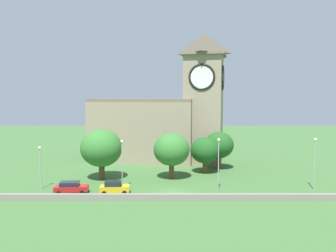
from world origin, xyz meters
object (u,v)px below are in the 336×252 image
(tree_riverside_east, at_px, (206,150))
(tree_riverside_west, at_px, (103,148))
(car_yellow, at_px, (116,187))
(streetlamp_west_end, at_px, (42,160))
(streetlamp_central, at_px, (220,157))
(streetlamp_east_mid, at_px, (316,156))
(car_red, at_px, (72,187))
(tree_by_tower, at_px, (173,150))
(streetlamp_west_mid, at_px, (123,157))
(tree_churchyard, at_px, (220,145))
(church, at_px, (165,119))

(tree_riverside_east, distance_m, tree_riverside_west, 18.59)
(car_yellow, bearing_deg, tree_riverside_west, 111.60)
(streetlamp_west_end, xyz_separation_m, streetlamp_central, (26.74, -1.10, 0.77))
(car_yellow, relative_size, streetlamp_east_mid, 0.55)
(car_red, bearing_deg, tree_by_tower, 31.46)
(streetlamp_central, distance_m, tree_riverside_east, 12.11)
(streetlamp_central, height_order, streetlamp_east_mid, streetlamp_central)
(car_yellow, distance_m, streetlamp_west_mid, 4.75)
(tree_churchyard, bearing_deg, tree_riverside_east, -130.29)
(streetlamp_east_mid, xyz_separation_m, tree_by_tower, (-21.40, 6.86, -0.17))
(streetlamp_east_mid, bearing_deg, tree_by_tower, 162.22)
(car_red, xyz_separation_m, streetlamp_west_mid, (7.18, 2.04, 4.11))
(tree_churchyard, bearing_deg, streetlamp_west_end, -153.32)
(tree_by_tower, relative_size, tree_churchyard, 1.08)
(streetlamp_west_mid, bearing_deg, streetlamp_west_end, 178.65)
(streetlamp_east_mid, bearing_deg, tree_riverside_east, 143.85)
(car_red, relative_size, streetlamp_east_mid, 0.63)
(car_red, distance_m, tree_by_tower, 17.68)
(car_red, height_order, car_yellow, car_yellow)
(car_red, height_order, tree_by_tower, tree_by_tower)
(tree_churchyard, bearing_deg, streetlamp_west_mid, -138.24)
(car_red, distance_m, streetlamp_west_mid, 8.52)
(tree_churchyard, distance_m, tree_riverside_west, 22.72)
(car_yellow, distance_m, tree_riverside_west, 10.45)
(tree_riverside_east, height_order, tree_riverside_west, tree_riverside_west)
(tree_by_tower, height_order, tree_riverside_west, tree_riverside_west)
(streetlamp_west_end, height_order, streetlamp_central, streetlamp_central)
(streetlamp_west_end, relative_size, streetlamp_west_mid, 0.86)
(car_red, height_order, streetlamp_central, streetlamp_central)
(tree_riverside_west, bearing_deg, tree_riverside_east, 14.97)
(church, bearing_deg, streetlamp_central, -70.64)
(car_yellow, bearing_deg, streetlamp_west_end, 167.00)
(church, xyz_separation_m, car_red, (-13.03, -25.37, -8.19))
(tree_riverside_east, bearing_deg, streetlamp_central, -86.54)
(church, xyz_separation_m, tree_riverside_west, (-10.17, -16.88, -3.76))
(streetlamp_west_end, distance_m, tree_churchyard, 32.62)
(streetlamp_central, distance_m, tree_churchyard, 15.94)
(streetlamp_west_mid, distance_m, tree_churchyard, 22.44)
(tree_riverside_west, bearing_deg, church, 58.93)
(streetlamp_west_end, bearing_deg, car_red, -24.06)
(streetlamp_west_mid, relative_size, streetlamp_central, 0.96)
(streetlamp_west_mid, distance_m, streetlamp_east_mid, 28.89)
(church, height_order, streetlamp_west_mid, church)
(tree_riverside_east, bearing_deg, streetlamp_west_mid, -140.42)
(church, xyz_separation_m, streetlamp_west_end, (-18.26, -23.04, -4.67))
(car_yellow, distance_m, streetlamp_east_mid, 30.11)
(streetlamp_west_end, relative_size, tree_by_tower, 0.84)
(streetlamp_east_mid, bearing_deg, car_red, -176.65)
(car_red, bearing_deg, streetlamp_central, 3.28)
(streetlamp_west_end, relative_size, streetlamp_central, 0.83)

